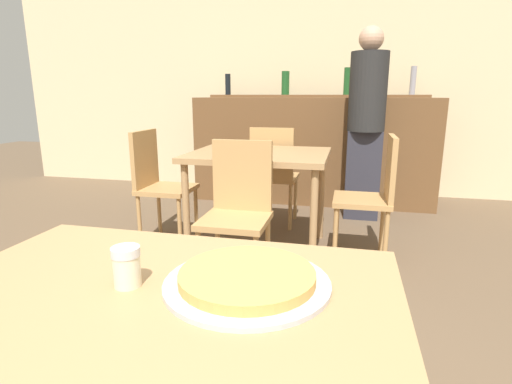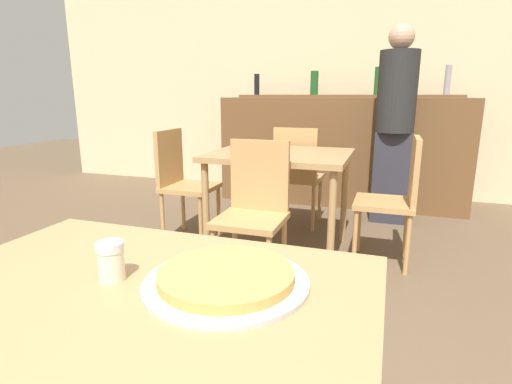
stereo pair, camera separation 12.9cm
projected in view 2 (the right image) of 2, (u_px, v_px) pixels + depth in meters
name	position (u px, v px, depth m)	size (l,w,h in m)	color
wall_back	(349.00, 75.00, 4.66)	(8.00, 0.05, 2.80)	beige
dining_table_near	(144.00, 320.00, 0.94)	(1.07, 0.70, 0.75)	#A87F51
dining_table_far	(280.00, 164.00, 2.97)	(1.01, 0.84, 0.76)	#A87F51
bar_counter	(340.00, 151.00, 4.39)	(2.60, 0.56, 1.15)	brown
bar_back_shelf	(345.00, 93.00, 4.37)	(2.39, 0.24, 0.32)	brown
chair_far_side_front	(255.00, 204.00, 2.46)	(0.40, 0.40, 0.90)	tan
chair_far_side_back	(297.00, 171.00, 3.54)	(0.40, 0.40, 0.90)	tan
chair_far_side_left	(181.00, 177.00, 3.27)	(0.40, 0.40, 0.90)	tan
chair_far_side_right	(397.00, 193.00, 2.74)	(0.40, 0.40, 0.90)	tan
pizza_tray	(226.00, 278.00, 0.91)	(0.38, 0.38, 0.04)	#B7B7BC
cheese_shaker	(111.00, 261.00, 0.93)	(0.06, 0.06, 0.09)	beige
person_standing	(395.00, 119.00, 3.59)	(0.34, 0.34, 1.77)	#2D2D38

